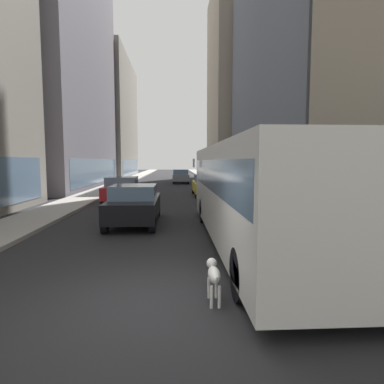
# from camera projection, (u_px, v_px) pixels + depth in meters

# --- Properties ---
(ground_plane) EXTENTS (120.00, 120.00, 0.00)m
(ground_plane) POSITION_uv_depth(u_px,v_px,m) (171.00, 182.00, 40.76)
(ground_plane) COLOR #232326
(sidewalk_left) EXTENTS (2.40, 110.00, 0.15)m
(sidewalk_left) POSITION_uv_depth(u_px,v_px,m) (125.00, 181.00, 40.43)
(sidewalk_left) COLOR #9E9991
(sidewalk_left) RESTS_ON ground
(sidewalk_right) EXTENTS (2.40, 110.00, 0.15)m
(sidewalk_right) POSITION_uv_depth(u_px,v_px,m) (215.00, 181.00, 41.06)
(sidewalk_right) COLOR gray
(sidewalk_right) RESTS_ON ground
(building_left_mid) EXTENTS (9.39, 20.43, 34.15)m
(building_left_mid) POSITION_uv_depth(u_px,v_px,m) (45.00, 10.00, 30.96)
(building_left_mid) COLOR slate
(building_left_mid) RESTS_ON ground
(building_left_far) EXTENTS (10.47, 20.46, 18.91)m
(building_left_far) POSITION_uv_depth(u_px,v_px,m) (98.00, 119.00, 52.51)
(building_left_far) COLOR gray
(building_left_far) RESTS_ON ground
(building_right_far) EXTENTS (11.60, 14.25, 27.78)m
(building_right_far) POSITION_uv_depth(u_px,v_px,m) (250.00, 85.00, 48.09)
(building_right_far) COLOR #A0937F
(building_right_far) RESTS_ON ground
(transit_bus) EXTENTS (2.78, 11.53, 3.05)m
(transit_bus) POSITION_uv_depth(u_px,v_px,m) (250.00, 187.00, 10.00)
(transit_bus) COLOR silver
(transit_bus) RESTS_ON ground
(car_red_coupe) EXTENTS (1.95, 4.26, 1.62)m
(car_red_coupe) POSITION_uv_depth(u_px,v_px,m) (123.00, 189.00, 20.15)
(car_red_coupe) COLOR red
(car_red_coupe) RESTS_ON ground
(car_grey_wagon) EXTENTS (1.88, 4.79, 1.62)m
(car_grey_wagon) POSITION_uv_depth(u_px,v_px,m) (181.00, 176.00, 38.19)
(car_grey_wagon) COLOR slate
(car_grey_wagon) RESTS_ON ground
(car_black_suv) EXTENTS (1.91, 4.53, 1.62)m
(car_black_suv) POSITION_uv_depth(u_px,v_px,m) (135.00, 204.00, 13.27)
(car_black_suv) COLOR black
(car_black_suv) RESTS_ON ground
(car_yellow_taxi) EXTENTS (1.83, 4.17, 1.62)m
(car_yellow_taxi) POSITION_uv_depth(u_px,v_px,m) (206.00, 185.00, 24.03)
(car_yellow_taxi) COLOR yellow
(car_yellow_taxi) RESTS_ON ground
(dalmatian_dog) EXTENTS (0.22, 0.96, 0.72)m
(dalmatian_dog) POSITION_uv_depth(u_px,v_px,m) (214.00, 274.00, 5.91)
(dalmatian_dog) COLOR white
(dalmatian_dog) RESTS_ON ground
(traffic_light_near) EXTENTS (0.24, 0.41, 3.40)m
(traffic_light_near) POSITION_uv_depth(u_px,v_px,m) (335.00, 166.00, 8.95)
(traffic_light_near) COLOR black
(traffic_light_near) RESTS_ON sidewalk_right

